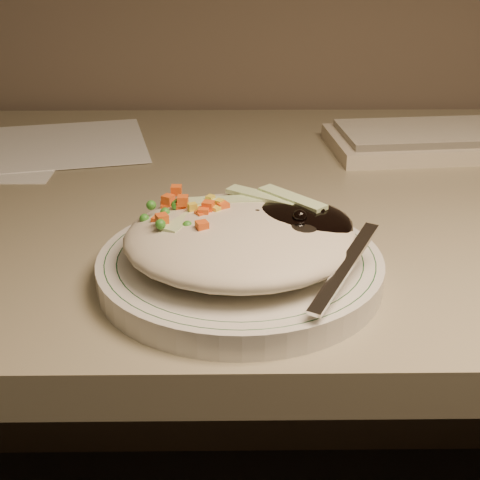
{
  "coord_description": "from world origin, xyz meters",
  "views": [
    {
      "loc": [
        -0.06,
        0.66,
        1.02
      ],
      "look_at": [
        -0.05,
        1.16,
        0.78
      ],
      "focal_mm": 50.0,
      "sensor_mm": 36.0,
      "label": 1
    }
  ],
  "objects": [
    {
      "name": "plate_rim",
      "position": [
        -0.05,
        1.16,
        0.76
      ],
      "size": [
        0.23,
        0.23,
        0.0
      ],
      "color": "#144723",
      "rests_on": "plate"
    },
    {
      "name": "plate",
      "position": [
        -0.05,
        1.16,
        0.75
      ],
      "size": [
        0.24,
        0.24,
        0.02
      ],
      "primitive_type": "cylinder",
      "color": "silver",
      "rests_on": "desk"
    },
    {
      "name": "meal",
      "position": [
        -0.05,
        1.16,
        0.78
      ],
      "size": [
        0.21,
        0.19,
        0.05
      ],
      "color": "#BBAF97",
      "rests_on": "plate"
    },
    {
      "name": "desk",
      "position": [
        0.0,
        1.38,
        0.54
      ],
      "size": [
        1.4,
        0.7,
        0.74
      ],
      "color": "gray",
      "rests_on": "ground"
    }
  ]
}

